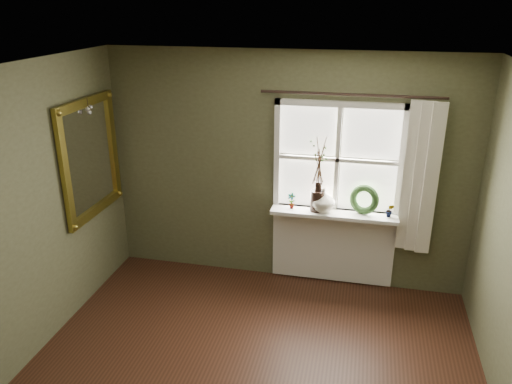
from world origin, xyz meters
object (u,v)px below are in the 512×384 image
at_px(gilt_mirror, 90,157).
at_px(cream_vase, 323,200).
at_px(dark_jug, 318,201).
at_px(wreath, 364,202).

bearing_deg(gilt_mirror, cream_vase, 12.41).
xyz_separation_m(dark_jug, cream_vase, (0.06, 0.00, 0.01)).
xyz_separation_m(cream_vase, wreath, (0.43, 0.04, -0.01)).
height_order(dark_jug, gilt_mirror, gilt_mirror).
relative_size(wreath, gilt_mirror, 0.26).
bearing_deg(dark_jug, cream_vase, 0.00).
height_order(dark_jug, cream_vase, cream_vase).
relative_size(dark_jug, cream_vase, 0.89).
distance_m(wreath, gilt_mirror, 2.92).
bearing_deg(dark_jug, wreath, 4.68).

